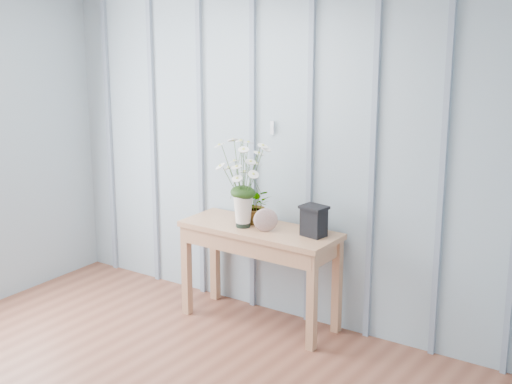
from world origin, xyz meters
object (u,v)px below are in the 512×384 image
Objects in this scene: daisy_vase at (243,171)px; felt_disc_vessel at (266,220)px; sideboard at (260,242)px; carved_box at (314,221)px.

daisy_vase is 3.82× the size of felt_disc_vessel.
carved_box is at bearing 6.71° from sideboard.
daisy_vase is 3.03× the size of carved_box.
felt_disc_vessel is (0.20, -0.00, -0.33)m from daisy_vase.
felt_disc_vessel is (0.09, -0.06, 0.20)m from sideboard.
daisy_vase is at bearing -153.68° from sideboard.
carved_box is at bearing -17.75° from felt_disc_vessel.
felt_disc_vessel is 0.35m from carved_box.
daisy_vase is 0.39m from felt_disc_vessel.
daisy_vase is at bearing 143.26° from felt_disc_vessel.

